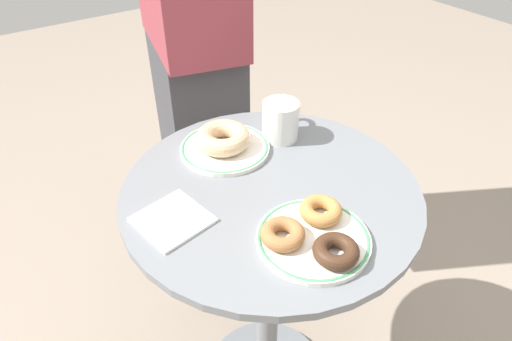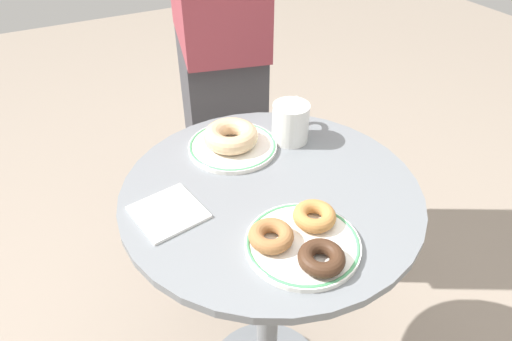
{
  "view_description": "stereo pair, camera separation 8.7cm",
  "coord_description": "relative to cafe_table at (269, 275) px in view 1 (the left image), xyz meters",
  "views": [
    {
      "loc": [
        0.55,
        -0.42,
        1.33
      ],
      "look_at": [
        -0.02,
        -0.03,
        0.8
      ],
      "focal_mm": 31.46,
      "sensor_mm": 36.0,
      "label": 1
    },
    {
      "loc": [
        0.6,
        -0.34,
        1.33
      ],
      "look_at": [
        -0.02,
        -0.03,
        0.8
      ],
      "focal_mm": 31.46,
      "sensor_mm": 36.0,
      "label": 2
    }
  ],
  "objects": [
    {
      "name": "person_figure",
      "position": [
        -0.56,
        0.13,
        0.32
      ],
      "size": [
        0.43,
        0.3,
        1.62
      ],
      "color": "#3D3D42",
      "rests_on": "ground"
    },
    {
      "name": "donut_glazed",
      "position": [
        -0.17,
        -0.01,
        0.3
      ],
      "size": [
        0.15,
        0.15,
        0.04
      ],
      "primitive_type": "torus",
      "rotation": [
        0.0,
        0.0,
        1.85
      ],
      "color": "#E0B789",
      "rests_on": "plate_left"
    },
    {
      "name": "donut_cinnamon",
      "position": [
        0.14,
        -0.08,
        0.3
      ],
      "size": [
        0.1,
        0.1,
        0.03
      ],
      "primitive_type": "torus",
      "rotation": [
        0.0,
        0.0,
        4.99
      ],
      "color": "#A36B3D",
      "rests_on": "plate_right"
    },
    {
      "name": "plate_right",
      "position": [
        0.16,
        -0.03,
        0.28
      ],
      "size": [
        0.2,
        0.2,
        0.01
      ],
      "color": "white",
      "rests_on": "cafe_table"
    },
    {
      "name": "cafe_table",
      "position": [
        0.0,
        0.0,
        0.0
      ],
      "size": [
        0.6,
        0.6,
        0.75
      ],
      "color": "slate",
      "rests_on": "ground"
    },
    {
      "name": "donut_old_fashioned",
      "position": [
        0.13,
        0.02,
        0.3
      ],
      "size": [
        0.1,
        0.1,
        0.03
      ],
      "primitive_type": "torus",
      "rotation": [
        0.0,
        0.0,
        5.09
      ],
      "color": "#BC7F42",
      "rests_on": "plate_right"
    },
    {
      "name": "donut_chocolate",
      "position": [
        0.22,
        -0.03,
        0.3
      ],
      "size": [
        0.11,
        0.11,
        0.03
      ],
      "primitive_type": "torus",
      "rotation": [
        0.0,
        0.0,
        0.86
      ],
      "color": "#422819",
      "rests_on": "plate_right"
    },
    {
      "name": "paper_napkin",
      "position": [
        -0.02,
        -0.21,
        0.28
      ],
      "size": [
        0.14,
        0.14,
        0.01
      ],
      "primitive_type": "cube",
      "rotation": [
        0.0,
        0.0,
        0.17
      ],
      "color": "white",
      "rests_on": "cafe_table"
    },
    {
      "name": "coffee_mug",
      "position": [
        -0.14,
        0.13,
        0.32
      ],
      "size": [
        0.11,
        0.1,
        0.09
      ],
      "color": "white",
      "rests_on": "cafe_table"
    },
    {
      "name": "plate_left",
      "position": [
        -0.16,
        -0.01,
        0.28
      ],
      "size": [
        0.2,
        0.2,
        0.01
      ],
      "color": "white",
      "rests_on": "cafe_table"
    }
  ]
}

